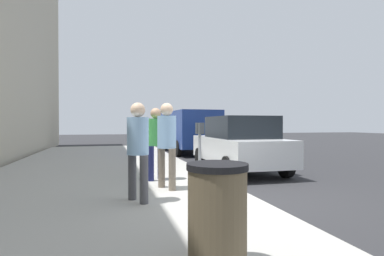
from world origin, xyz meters
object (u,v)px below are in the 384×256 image
Objects in this scene: parking_meter at (200,140)px; trash_bin at (217,216)px; pedestrian_at_meter at (167,138)px; parked_sedan_near at (239,144)px; parking_officer at (156,137)px; pedestrian_bystander at (138,143)px; parked_van_far at (188,129)px.

parking_meter is 1.40× the size of trash_bin.
pedestrian_at_meter is 0.41× the size of parked_sedan_near.
pedestrian_at_meter is at bearing -40.33° from parking_officer.
pedestrian_bystander reaches higher than parking_meter.
trash_bin is at bearing 166.71° from parked_van_far.
pedestrian_at_meter reaches higher than parking_officer.
pedestrian_bystander reaches higher than trash_bin.
parked_van_far is 13.19m from trash_bin.
pedestrian_bystander is 2.83m from trash_bin.
pedestrian_bystander is 10.69m from parked_van_far.
pedestrian_bystander is at bearing -151.12° from pedestrian_at_meter.
parking_meter is 1.96m from pedestrian_bystander.
pedestrian_at_meter is at bearing -2.96° from trash_bin.
parking_officer is (1.11, 0.07, -0.04)m from pedestrian_at_meter.
trash_bin is (-3.64, 0.19, -0.58)m from pedestrian_at_meter.
parking_officer is 1.76× the size of trash_bin.
parked_sedan_near is at bearing 179.99° from parked_van_far.
pedestrian_at_meter reaches higher than parking_meter.
parking_meter is 3.09m from parked_sedan_near.
trash_bin is at bearing -45.33° from parking_officer.
parking_meter is at bearing 11.94° from pedestrian_bystander.
trash_bin is at bearing 165.60° from parking_meter.
parked_van_far reaches higher than trash_bin.
parked_sedan_near is at bearing -25.66° from trash_bin.
parking_officer reaches higher than parked_sedan_near.
parked_van_far is (9.18, -2.84, 0.02)m from pedestrian_at_meter.
parked_van_far reaches higher than pedestrian_at_meter.
parked_van_far is at bearing 43.57° from pedestrian_bystander.
parked_sedan_near is at bearing 74.09° from parking_officer.
pedestrian_bystander is (-1.23, 1.52, 0.02)m from parking_meter.
pedestrian_at_meter is (-0.33, 0.83, 0.07)m from parking_meter.
parked_sedan_near is (1.55, -2.91, -0.30)m from parking_officer.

